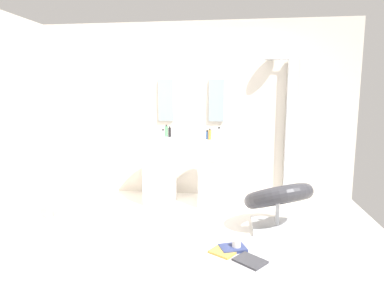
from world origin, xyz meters
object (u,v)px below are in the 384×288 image
Objects in this scene: soap_bottle_green at (166,131)px; soap_bottle_grey at (163,134)px; soap_bottle_black at (170,132)px; lounge_chair at (278,201)px; magazine_navy at (233,248)px; magazine_charcoal at (250,261)px; soap_bottle_amber at (210,135)px; pedestal_sink_right at (214,171)px; soap_bottle_clear at (219,134)px; pedestal_sink_left at (160,169)px; soap_bottle_blue at (207,135)px; towel_rack at (59,172)px; coffee_mug at (236,245)px; magazine_ochre at (223,252)px; shower_column at (289,127)px.

soap_bottle_green is 0.21m from soap_bottle_grey.
soap_bottle_black is at bearing 74.69° from soap_bottle_grey.
magazine_navy is at bearing -131.03° from lounge_chair.
soap_bottle_green reaches higher than magazine_navy.
soap_bottle_green is at bearing 89.04° from soap_bottle_grey.
magazine_charcoal is 1.84× the size of soap_bottle_amber.
pedestal_sink_right is 4.15× the size of magazine_navy.
soap_bottle_green is 1.02× the size of soap_bottle_clear.
soap_bottle_blue is at bearing -5.97° from pedestal_sink_left.
lounge_chair is 6.29× the size of soap_bottle_green.
soap_bottle_black is 1.20× the size of soap_bottle_blue.
soap_bottle_amber is at bearing 83.54° from magazine_navy.
lounge_chair is at bearing -26.70° from pedestal_sink_left.
towel_rack is 1.92m from soap_bottle_blue.
soap_bottle_amber is at bearing -116.27° from pedestal_sink_right.
soap_bottle_clear is at bearing -14.20° from soap_bottle_green.
soap_bottle_black reaches higher than coffee_mug.
magazine_ochre is at bearing -60.53° from soap_bottle_green.
soap_bottle_grey is (-0.05, -0.20, -0.01)m from soap_bottle_black.
soap_bottle_amber reaches higher than magazine_navy.
magazine_navy is at bearing -52.30° from soap_bottle_grey.
towel_rack is 1.94m from soap_bottle_amber.
lounge_chair is (-0.28, -1.19, -0.73)m from shower_column.
soap_bottle_green reaches higher than soap_bottle_amber.
towel_rack is (-1.02, -0.88, 0.14)m from pedestal_sink_left.
pedestal_sink_left is at bearing -124.34° from soap_bottle_green.
pedestal_sink_right is 1.46m from magazine_navy.
towel_rack is 3.79× the size of magazine_navy.
pedestal_sink_left is 6.99× the size of soap_bottle_black.
magazine_ochre is 1.56× the size of soap_bottle_black.
soap_bottle_black is (-1.08, 1.68, 0.99)m from magazine_charcoal.
soap_bottle_clear reaches higher than lounge_chair.
coffee_mug is at bearing -51.15° from soap_bottle_grey.
coffee_mug is at bearing -73.53° from soap_bottle_amber.
soap_bottle_black reaches higher than magazine_ochre.
shower_column is 1.23m from soap_bottle_amber.
soap_bottle_amber is (-0.33, 1.25, 0.98)m from magazine_navy.
lounge_chair is 0.93m from magazine_charcoal.
magazine_navy is (0.28, -1.35, -0.47)m from pedestal_sink_right.
magazine_ochre is at bearing -171.05° from magazine_charcoal.
pedestal_sink_right reaches higher than lounge_chair.
magazine_charcoal is 1.18× the size of magazine_ochre.
magazine_ochre is (0.95, -1.43, -0.47)m from pedestal_sink_left.
magazine_navy is at bearing -56.59° from soap_bottle_green.
soap_bottle_clear is (0.12, 0.03, 0.01)m from soap_bottle_amber.
pedestal_sink_left is 7.77× the size of soap_bottle_grey.
coffee_mug is 0.69× the size of soap_bottle_black.
shower_column is 12.20× the size of soap_bottle_clear.
pedestal_sink_right is 1.28m from shower_column.
soap_bottle_grey reaches higher than pedestal_sink_right.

